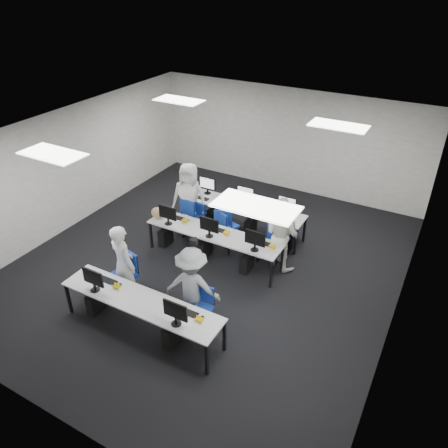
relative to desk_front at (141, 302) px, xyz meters
The scene contains 23 objects.
room 2.54m from the desk_front, 90.00° to the left, with size 9.00×9.02×3.00m.
ceiling_panels 3.33m from the desk_front, 90.00° to the left, with size 5.20×4.60×0.02m.
desk_front is the anchor object (origin of this frame).
desk_mid 2.60m from the desk_front, 90.00° to the left, with size 3.20×0.70×0.73m.
desk_back 4.00m from the desk_front, 90.00° to the left, with size 3.20×0.70×0.73m.
equipment_front 0.38m from the desk_front, behind, with size 2.51×0.41×1.19m.
equipment_mid 2.61m from the desk_front, 94.24° to the left, with size 2.91×0.41×1.19m.
equipment_back 4.04m from the desk_front, 87.27° to the left, with size 2.91×0.41×1.19m.
chair_0 1.22m from the desk_front, 146.15° to the left, with size 0.58×0.61×0.97m.
chair_1 1.13m from the desk_front, 32.32° to the left, with size 0.47×0.51×0.88m.
chair_2 3.42m from the desk_front, 106.15° to the left, with size 0.46×0.49×0.85m.
chair_3 3.09m from the desk_front, 91.05° to the left, with size 0.59×0.62×0.93m.
chair_4 3.40m from the desk_front, 70.31° to the left, with size 0.48×0.51×0.86m.
chair_5 3.61m from the desk_front, 107.35° to the left, with size 0.55×0.58×0.97m.
chair_6 3.40m from the desk_front, 91.40° to the left, with size 0.58×0.60×0.90m.
chair_7 3.67m from the desk_front, 70.44° to the left, with size 0.45×0.49×0.87m.
handbag 2.91m from the desk_front, 120.00° to the left, with size 0.35×0.22×0.28m, color #A37A54.
student_0 1.04m from the desk_front, 146.24° to the left, with size 0.63×0.41×1.72m, color silver.
student_1 3.45m from the desk_front, 66.03° to the left, with size 0.79×0.61×1.62m, color silver.
student_2 3.66m from the desk_front, 108.94° to the left, with size 0.89×0.58×1.81m, color silver.
student_3 3.67m from the desk_front, 69.59° to the left, with size 0.91×0.38×1.55m, color silver.
photographer 0.97m from the desk_front, 46.97° to the left, with size 1.04×0.60×1.61m, color gray.
dslr_camera 1.45m from the desk_front, 55.23° to the left, with size 0.14×0.18×0.10m, color black.
Camera 1 is at (4.20, -6.89, 5.92)m, focal length 35.00 mm.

